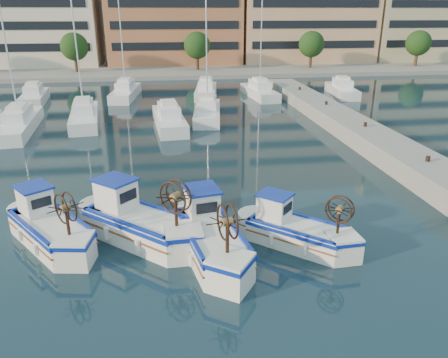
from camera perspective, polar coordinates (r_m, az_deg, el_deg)
ground at (r=17.88m, az=-2.07°, el=-9.39°), size 300.00×300.00×0.00m
quay at (r=28.75m, az=22.79°, el=2.28°), size 3.00×60.00×1.20m
yacht_marina at (r=43.42m, az=-10.05°, el=9.44°), size 38.81×23.25×11.50m
fishing_boat_a at (r=19.46m, az=-21.91°, el=-5.72°), size 4.09×4.65×2.87m
fishing_boat_b at (r=18.67m, az=-11.23°, el=-5.37°), size 4.95×4.79×3.16m
fishing_boat_c at (r=17.29m, az=-1.81°, el=-7.33°), size 2.79×5.01×3.04m
fishing_boat_d at (r=18.24m, az=9.20°, el=-6.45°), size 4.09×3.90×2.60m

